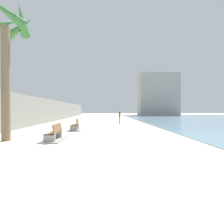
{
  "coord_description": "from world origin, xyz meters",
  "views": [
    {
      "loc": [
        0.73,
        -8.24,
        1.79
      ],
      "look_at": [
        1.57,
        12.55,
        1.51
      ],
      "focal_mm": 28.03,
      "sensor_mm": 36.0,
      "label": 1
    }
  ],
  "objects_px": {
    "bench_far": "(75,128)",
    "palm_tree": "(7,40)",
    "person_walking": "(120,116)",
    "bench_near": "(54,137)"
  },
  "relations": [
    {
      "from": "bench_near",
      "to": "person_walking",
      "type": "height_order",
      "value": "person_walking"
    },
    {
      "from": "palm_tree",
      "to": "person_walking",
      "type": "xyz_separation_m",
      "value": [
        7.47,
        10.95,
        -4.75
      ]
    },
    {
      "from": "bench_near",
      "to": "bench_far",
      "type": "distance_m",
      "value": 5.07
    },
    {
      "from": "person_walking",
      "to": "palm_tree",
      "type": "bearing_deg",
      "value": -124.3
    },
    {
      "from": "palm_tree",
      "to": "bench_far",
      "type": "bearing_deg",
      "value": 57.98
    },
    {
      "from": "bench_far",
      "to": "palm_tree",
      "type": "bearing_deg",
      "value": -122.02
    },
    {
      "from": "bench_far",
      "to": "person_walking",
      "type": "xyz_separation_m",
      "value": [
        4.4,
        6.05,
        0.82
      ]
    },
    {
      "from": "palm_tree",
      "to": "bench_far",
      "type": "xyz_separation_m",
      "value": [
        3.07,
        4.9,
        -5.57
      ]
    },
    {
      "from": "palm_tree",
      "to": "bench_far",
      "type": "distance_m",
      "value": 8.03
    },
    {
      "from": "palm_tree",
      "to": "person_walking",
      "type": "bearing_deg",
      "value": 55.7
    }
  ]
}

